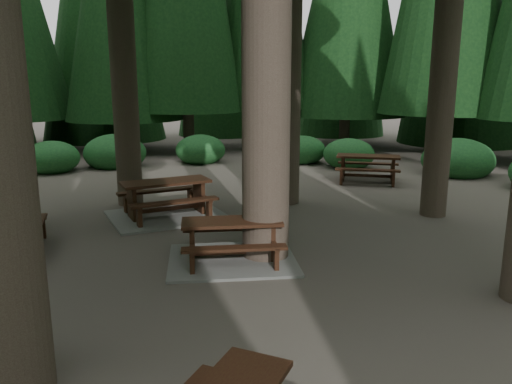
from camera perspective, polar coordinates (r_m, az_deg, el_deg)
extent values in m
plane|color=#574E46|center=(8.85, -3.59, -8.29)|extent=(80.00, 80.00, 0.00)
cube|color=gray|center=(8.99, -2.73, -7.75)|extent=(2.48, 2.15, 0.05)
cube|color=#381610|center=(8.77, -2.78, -3.43)|extent=(1.83, 0.92, 0.06)
cube|color=#381610|center=(9.42, -3.01, -4.16)|extent=(1.77, 0.49, 0.05)
cube|color=#381610|center=(8.31, -2.48, -6.47)|extent=(1.77, 0.49, 0.05)
cube|color=#381610|center=(8.87, -7.30, -5.91)|extent=(0.15, 0.54, 0.70)
cube|color=#381610|center=(8.85, -7.31, -5.55)|extent=(0.28, 1.41, 0.06)
cube|color=#381610|center=(8.96, 1.74, -5.62)|extent=(0.15, 0.54, 0.70)
cube|color=#381610|center=(8.94, 1.75, -5.27)|extent=(0.28, 1.41, 0.06)
cube|color=#381610|center=(8.94, -2.74, -6.85)|extent=(1.46, 0.29, 0.08)
cube|color=#381610|center=(10.31, -24.03, -3.65)|extent=(0.28, 1.84, 0.05)
cube|color=#381610|center=(11.14, -26.58, -3.23)|extent=(0.56, 0.09, 0.73)
cube|color=#381610|center=(11.13, -26.61, -2.93)|extent=(1.48, 0.10, 0.06)
cube|color=#381610|center=(10.50, -27.21, -5.26)|extent=(0.10, 1.53, 0.08)
cube|color=gray|center=(12.00, -10.12, -2.70)|extent=(2.95, 2.59, 0.05)
cube|color=#381610|center=(11.82, -10.27, 1.13)|extent=(2.13, 1.16, 0.07)
cube|color=#381610|center=(12.52, -11.07, 0.16)|extent=(2.04, 0.67, 0.06)
cube|color=#381610|center=(11.26, -9.26, -1.16)|extent=(2.04, 0.67, 0.06)
cube|color=#381610|center=(11.73, -13.99, -1.33)|extent=(0.21, 0.62, 0.81)
cube|color=#381610|center=(11.71, -14.00, -1.01)|extent=(0.40, 1.61, 0.07)
cube|color=#381610|center=(12.15, -6.53, -0.55)|extent=(0.21, 0.62, 0.81)
cube|color=#381610|center=(12.13, -6.54, -0.25)|extent=(0.40, 1.61, 0.07)
cube|color=#381610|center=(11.96, -10.15, -1.88)|extent=(1.67, 0.42, 0.09)
cube|color=#381610|center=(16.21, 12.70, 3.99)|extent=(2.08, 1.58, 0.06)
cube|color=#381610|center=(16.91, 12.67, 3.22)|extent=(1.85, 1.15, 0.05)
cube|color=#381610|center=(15.62, 12.62, 2.47)|extent=(1.85, 1.15, 0.05)
cube|color=#381610|center=(16.30, 9.89, 2.65)|extent=(0.36, 0.57, 0.78)
cube|color=#381610|center=(16.29, 9.90, 2.88)|extent=(0.81, 1.43, 0.06)
cube|color=#381610|center=(16.30, 15.37, 2.38)|extent=(0.36, 0.57, 0.78)
cube|color=#381610|center=(16.29, 15.39, 2.61)|extent=(0.81, 1.43, 0.06)
cube|color=#381610|center=(16.31, 12.60, 1.85)|extent=(1.47, 0.84, 0.09)
ellipsoid|color=#1D552B|center=(18.48, 22.02, 3.11)|extent=(2.42, 2.42, 1.49)
ellipsoid|color=#1D552B|center=(18.82, 10.55, 3.97)|extent=(1.90, 1.90, 1.17)
ellipsoid|color=#1D552B|center=(19.67, 5.29, 4.50)|extent=(1.84, 1.84, 1.13)
ellipsoid|color=#1D552B|center=(19.77, -6.36, 4.51)|extent=(1.95, 1.95, 1.20)
ellipsoid|color=#1D552B|center=(19.52, -15.79, 4.01)|extent=(2.31, 2.31, 1.42)
ellipsoid|color=#1D552B|center=(19.04, -22.31, 3.34)|extent=(1.93, 1.93, 1.19)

